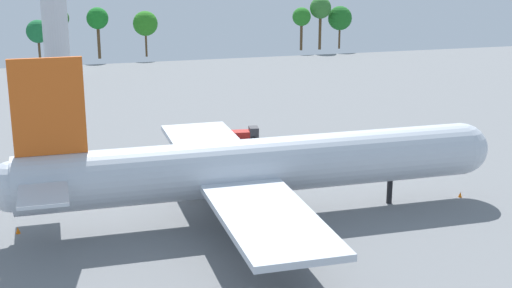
{
  "coord_description": "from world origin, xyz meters",
  "views": [
    {
      "loc": [
        -22.34,
        -78.13,
        31.65
      ],
      "look_at": [
        0.0,
        0.0,
        9.08
      ],
      "focal_mm": 50.69,
      "sensor_mm": 36.0,
      "label": 1
    }
  ],
  "objects": [
    {
      "name": "safety_cone_tail",
      "position": [
        -27.35,
        2.43,
        0.39
      ],
      "size": [
        0.54,
        0.54,
        0.77
      ],
      "primitive_type": "cone",
      "color": "orange",
      "rests_on": "ground_plane"
    },
    {
      "name": "tree_line_backdrop",
      "position": [
        9.44,
        131.69,
        10.2
      ],
      "size": [
        131.02,
        7.42,
        16.02
      ],
      "color": "#51381E",
      "rests_on": "ground_plane"
    },
    {
      "name": "ground_plane",
      "position": [
        0.0,
        0.0,
        0.0
      ],
      "size": [
        243.15,
        243.15,
        0.0
      ],
      "primitive_type": "plane",
      "color": "slate"
    },
    {
      "name": "cargo_airplane",
      "position": [
        -0.1,
        0.0,
        6.27
      ],
      "size": [
        60.79,
        50.38,
        20.18
      ],
      "color": "silver",
      "rests_on": "ground_plane"
    },
    {
      "name": "safety_cone_nose",
      "position": [
        27.35,
        -0.55,
        0.35
      ],
      "size": [
        0.48,
        0.48,
        0.69
      ],
      "primitive_type": "cone",
      "color": "orange",
      "rests_on": "ground_plane"
    },
    {
      "name": "catering_truck",
      "position": [
        -29.05,
        13.96,
        1.04
      ],
      "size": [
        4.03,
        3.42,
        2.03
      ],
      "color": "silver",
      "rests_on": "ground_plane"
    },
    {
      "name": "fuel_truck",
      "position": [
        7.88,
        34.01,
        1.15
      ],
      "size": [
        4.96,
        3.15,
        2.27
      ],
      "color": "#333338",
      "rests_on": "ground_plane"
    }
  ]
}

